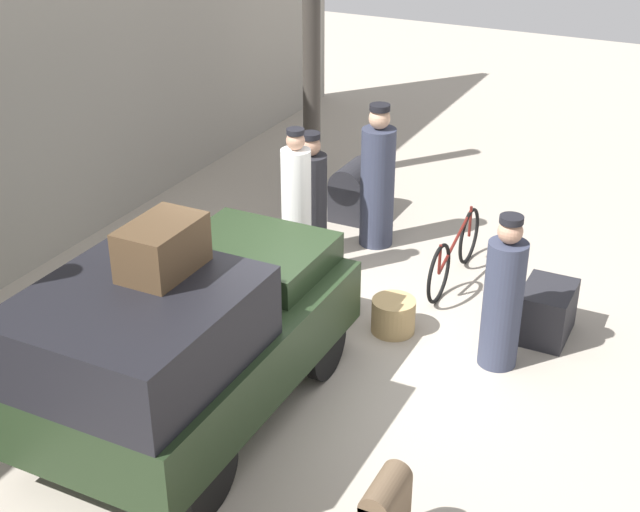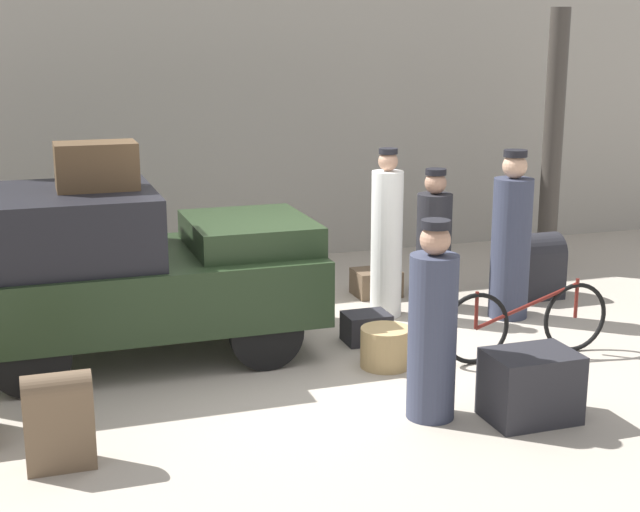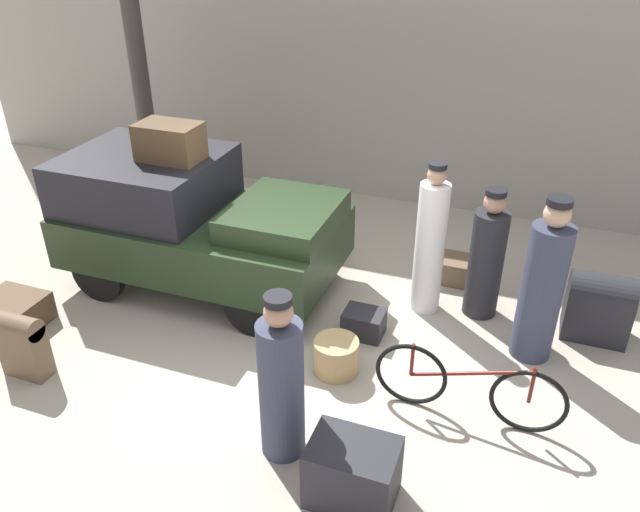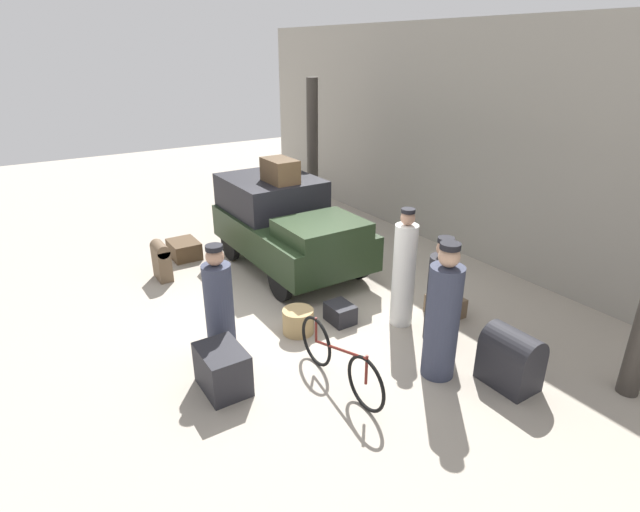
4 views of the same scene
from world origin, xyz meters
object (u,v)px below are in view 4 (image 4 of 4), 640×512
Objects in this scene: bicycle at (339,360)px; trunk_barrel_dark at (511,358)px; porter_carrying_trunk at (404,272)px; porter_standing_middle at (441,295)px; conductor_in_dark_uniform at (443,318)px; suitcase_black_upright at (161,260)px; truck at (286,222)px; wicker_basket at (298,321)px; trunk_umber_medium at (340,313)px; trunk_on_truck_roof at (280,171)px; porter_lifting_near_truck at (219,306)px; suitcase_tan_flat at (223,369)px; suitcase_small_leather at (184,249)px; trunk_wicker_pale at (445,306)px.

bicycle is 2.16m from trunk_barrel_dark.
porter_carrying_trunk is at bearing -176.32° from trunk_barrel_dark.
conductor_in_dark_uniform is at bearing -44.46° from porter_standing_middle.
porter_carrying_trunk is 2.59× the size of suitcase_black_upright.
bicycle is 0.97× the size of conductor_in_dark_uniform.
wicker_basket is (2.28, -1.09, -0.71)m from truck.
trunk_on_truck_roof reaches higher than trunk_umber_medium.
bicycle is 1.60m from trunk_umber_medium.
porter_lifting_near_truck reaches higher than wicker_basket.
suitcase_tan_flat is (0.56, -2.19, 0.13)m from trunk_umber_medium.
suitcase_small_leather is at bearing -161.64° from trunk_barrel_dark.
porter_standing_middle is at bearing 38.13° from trunk_umber_medium.
truck reaches higher than bicycle.
porter_carrying_trunk is (2.90, 0.41, -0.03)m from truck.
porter_standing_middle is (-0.63, 0.62, -0.12)m from conductor_in_dark_uniform.
porter_carrying_trunk is 2.77m from porter_lifting_near_truck.
suitcase_black_upright is (-3.61, -2.65, -0.48)m from porter_carrying_trunk.
trunk_umber_medium is (3.87, 1.19, -0.02)m from suitcase_small_leather.
truck is 2.62m from wicker_basket.
bicycle reaches higher than trunk_umber_medium.
porter_lifting_near_truck reaches higher than porter_standing_middle.
porter_carrying_trunk is at bearing 24.13° from suitcase_small_leather.
porter_carrying_trunk is at bearing 159.29° from conductor_in_dark_uniform.
truck is 3.94m from suitcase_tan_flat.
trunk_on_truck_roof is at bearing 49.80° from suitcase_small_leather.
truck is 3.91m from bicycle.
trunk_wicker_pale is at bearing 130.70° from conductor_in_dark_uniform.
wicker_basket is (-1.38, 0.21, -0.17)m from bicycle.
suitcase_small_leather reaches higher than trunk_wicker_pale.
trunk_on_truck_roof reaches higher than porter_lifting_near_truck.
porter_standing_middle is at bearing 93.57° from bicycle.
suitcase_small_leather is 4.55m from suitcase_tan_flat.
wicker_basket is 3.82m from suitcase_small_leather.
trunk_barrel_dark reaches higher than suitcase_black_upright.
porter_carrying_trunk is at bearing 75.04° from porter_lifting_near_truck.
porter_lifting_near_truck is (2.18, -2.27, -0.15)m from truck.
truck is 7.46× the size of trunk_umber_medium.
trunk_wicker_pale is 0.72× the size of trunk_on_truck_roof.
trunk_umber_medium is 0.63× the size of suitcase_black_upright.
truck is 4.84× the size of suitcase_small_leather.
trunk_barrel_dark is (1.27, -0.02, -0.33)m from porter_standing_middle.
suitcase_black_upright is at bearing -148.78° from trunk_umber_medium.
suitcase_tan_flat is at bearing -116.45° from conductor_in_dark_uniform.
bicycle reaches higher than trunk_wicker_pale.
bicycle is 2.57× the size of suitcase_small_leather.
wicker_basket is 1.76m from porter_carrying_trunk.
trunk_wicker_pale is (-0.44, 0.63, -0.57)m from porter_standing_middle.
suitcase_black_upright is at bearing 179.48° from porter_lifting_near_truck.
trunk_umber_medium is at bearing -9.05° from truck.
trunk_umber_medium is (-0.54, -0.78, -0.71)m from porter_carrying_trunk.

